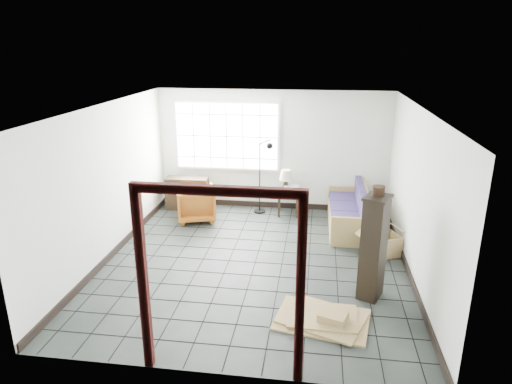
# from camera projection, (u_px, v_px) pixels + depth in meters

# --- Properties ---
(ground) EXTENTS (5.50, 5.50, 0.00)m
(ground) POSITION_uv_depth(u_px,v_px,m) (255.00, 262.00, 7.69)
(ground) COLOR black
(ground) RESTS_ON ground
(room_shell) EXTENTS (5.02, 5.52, 2.61)m
(room_shell) POSITION_uv_depth(u_px,v_px,m) (255.00, 166.00, 7.19)
(room_shell) COLOR silver
(room_shell) RESTS_ON ground
(window_panel) EXTENTS (2.32, 0.08, 1.52)m
(window_panel) POSITION_uv_depth(u_px,v_px,m) (227.00, 136.00, 9.86)
(window_panel) COLOR silver
(window_panel) RESTS_ON ground
(doorway_trim) EXTENTS (1.80, 0.08, 2.20)m
(doorway_trim) POSITION_uv_depth(u_px,v_px,m) (219.00, 261.00, 4.72)
(doorway_trim) COLOR #330C0B
(doorway_trim) RESTS_ON ground
(futon_sofa) EXTENTS (0.74, 1.91, 0.84)m
(futon_sofa) POSITION_uv_depth(u_px,v_px,m) (351.00, 214.00, 9.03)
(futon_sofa) COLOR olive
(futon_sofa) RESTS_ON ground
(armchair) EXTENTS (0.94, 0.91, 0.78)m
(armchair) POSITION_uv_depth(u_px,v_px,m) (196.00, 202.00, 9.44)
(armchair) COLOR #944E15
(armchair) RESTS_ON ground
(side_table) EXTENTS (0.51, 0.51, 0.53)m
(side_table) POSITION_uv_depth(u_px,v_px,m) (288.00, 195.00, 9.72)
(side_table) COLOR black
(side_table) RESTS_ON ground
(table_lamp) EXTENTS (0.37, 0.37, 0.44)m
(table_lamp) POSITION_uv_depth(u_px,v_px,m) (286.00, 176.00, 9.67)
(table_lamp) COLOR black
(table_lamp) RESTS_ON side_table
(projector) EXTENTS (0.33, 0.28, 0.10)m
(projector) POSITION_uv_depth(u_px,v_px,m) (292.00, 188.00, 9.72)
(projector) COLOR silver
(projector) RESTS_ON side_table
(floor_lamp) EXTENTS (0.44, 0.35, 1.64)m
(floor_lamp) POSITION_uv_depth(u_px,v_px,m) (264.00, 174.00, 9.64)
(floor_lamp) COLOR black
(floor_lamp) RESTS_ON ground
(console_shelf) EXTENTS (0.94, 0.41, 0.72)m
(console_shelf) POSITION_uv_depth(u_px,v_px,m) (187.00, 193.00, 10.08)
(console_shelf) COLOR black
(console_shelf) RESTS_ON ground
(tall_shelf) EXTENTS (0.47, 0.52, 1.55)m
(tall_shelf) POSITION_uv_depth(u_px,v_px,m) (373.00, 247.00, 6.43)
(tall_shelf) COLOR black
(tall_shelf) RESTS_ON ground
(pot) EXTENTS (0.18, 0.18, 0.13)m
(pot) POSITION_uv_depth(u_px,v_px,m) (378.00, 191.00, 6.21)
(pot) COLOR black
(pot) RESTS_ON tall_shelf
(open_box) EXTENTS (0.96, 0.72, 0.49)m
(open_box) POSITION_uv_depth(u_px,v_px,m) (382.00, 245.00, 7.94)
(open_box) COLOR olive
(open_box) RESTS_ON ground
(cardboard_pile) EXTENTS (1.34, 1.12, 0.18)m
(cardboard_pile) POSITION_uv_depth(u_px,v_px,m) (324.00, 318.00, 6.07)
(cardboard_pile) COLOR olive
(cardboard_pile) RESTS_ON ground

